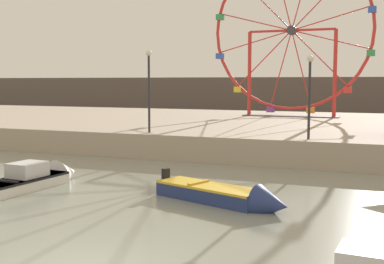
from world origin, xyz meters
name	(u,v)px	position (x,y,z in m)	size (l,w,h in m)	color
quay_promenade	(300,131)	(0.00, 25.46, 0.64)	(110.00, 22.69, 1.27)	tan
distant_town_skyline	(337,98)	(0.00, 47.30, 2.20)	(140.00, 3.00, 4.40)	#564C47
motorboat_white_red_stripe	(36,178)	(-6.51, 6.60, 0.30)	(1.61, 5.59, 1.36)	silver
motorboat_navy_blue	(228,196)	(1.10, 6.63, 0.28)	(5.02, 2.68, 1.14)	navy
ferris_wheel_red_frame	(292,33)	(-1.59, 30.06, 7.54)	(12.00, 1.20, 12.48)	red
promenade_lamp_near	(310,84)	(2.24, 15.09, 3.80)	(0.32, 0.32, 3.87)	#2D2D33
promenade_lamp_far	(149,79)	(-6.01, 15.11, 4.04)	(0.32, 0.32, 4.29)	#2D2D33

